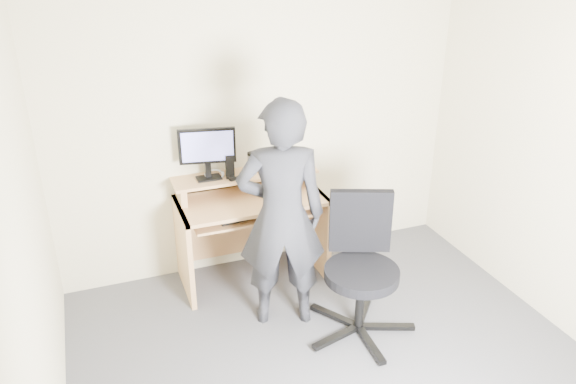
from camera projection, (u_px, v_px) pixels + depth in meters
ground at (348, 383)px, 3.71m from camera, size 3.50×3.50×0.00m
back_wall at (262, 126)px, 4.68m from camera, size 3.50×0.02×2.50m
desk at (249, 216)px, 4.72m from camera, size 1.20×0.60×0.91m
monitor at (207, 149)px, 4.42m from camera, size 0.45×0.13×0.43m
external_drive at (230, 165)px, 4.54m from camera, size 0.10×0.14×0.20m
travel_mug at (252, 164)px, 4.59m from camera, size 0.10×0.10×0.17m
smartphone at (271, 170)px, 4.70m from camera, size 0.11×0.14×0.01m
charger at (232, 178)px, 4.50m from camera, size 0.05×0.05×0.03m
headphones at (214, 175)px, 4.59m from camera, size 0.18×0.18×0.06m
keyboard at (245, 214)px, 4.50m from camera, size 0.48×0.24×0.03m
mouse at (281, 197)px, 4.55m from camera, size 0.10×0.07×0.04m
office_chair at (361, 261)px, 4.05m from camera, size 0.81×0.79×1.02m
person at (281, 216)px, 4.01m from camera, size 0.73×0.57×1.75m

